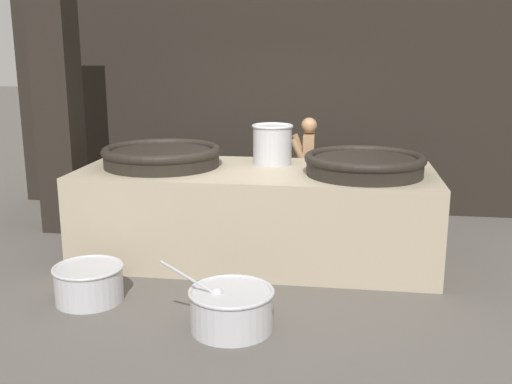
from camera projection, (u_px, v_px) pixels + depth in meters
ground_plane at (256, 257)px, 6.95m from camera, size 60.00×60.00×0.00m
back_wall at (279, 100)px, 8.79m from camera, size 8.05×0.24×3.25m
support_pillar at (59, 107)px, 7.70m from camera, size 0.48×0.48×3.25m
hearth_platform at (256, 214)px, 6.83m from camera, size 3.97×1.58×1.04m
giant_wok_near at (162, 155)px, 6.87m from camera, size 1.37×1.37×0.23m
giant_wok_far at (365, 164)px, 6.39m from camera, size 1.29×1.29×0.23m
stock_pot at (272, 144)px, 6.97m from camera, size 0.48×0.48×0.46m
cook at (308, 169)px, 7.93m from camera, size 0.35×0.55×1.49m
prep_bowl_vegetables at (231, 307)px, 5.14m from camera, size 0.95×0.74×0.66m
prep_bowl_meat at (89, 282)px, 5.72m from camera, size 0.67×0.67×0.35m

